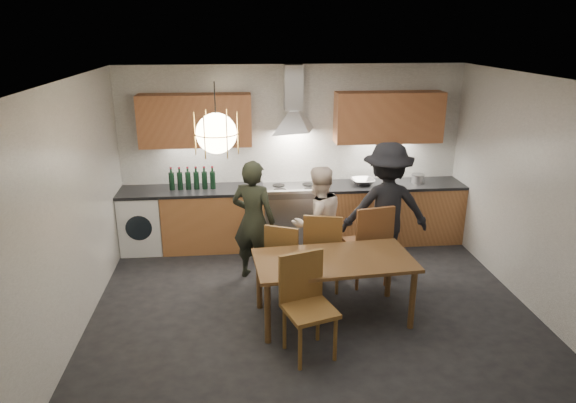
{
  "coord_description": "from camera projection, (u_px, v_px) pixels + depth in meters",
  "views": [
    {
      "loc": [
        -0.79,
        -5.12,
        3.09
      ],
      "look_at": [
        -0.24,
        0.4,
        1.2
      ],
      "focal_mm": 32.0,
      "sensor_mm": 36.0,
      "label": 1
    }
  ],
  "objects": [
    {
      "name": "chair_back_mid",
      "position": [
        323.0,
        246.0,
        6.19
      ],
      "size": [
        0.55,
        0.55,
        1.01
      ],
      "rotation": [
        0.0,
        0.0,
        2.89
      ],
      "color": "brown",
      "rests_on": "ground"
    },
    {
      "name": "chair_back_right",
      "position": [
        370.0,
        240.0,
        6.3
      ],
      "size": [
        0.56,
        0.56,
        1.06
      ],
      "rotation": [
        0.0,
        0.0,
        3.33
      ],
      "color": "brown",
      "rests_on": "ground"
    },
    {
      "name": "range_stove",
      "position": [
        294.0,
        216.0,
        7.58
      ],
      "size": [
        0.9,
        0.6,
        0.92
      ],
      "color": "silver",
      "rests_on": "ground"
    },
    {
      "name": "counter_run",
      "position": [
        296.0,
        215.0,
        7.58
      ],
      "size": [
        5.0,
        0.62,
        0.9
      ],
      "color": "#C4814B",
      "rests_on": "ground"
    },
    {
      "name": "wall_fixtures",
      "position": [
        294.0,
        118.0,
        7.23
      ],
      "size": [
        4.3,
        0.54,
        1.1
      ],
      "color": "#C1784A",
      "rests_on": "ground"
    },
    {
      "name": "stock_pot",
      "position": [
        418.0,
        179.0,
        7.57
      ],
      "size": [
        0.2,
        0.2,
        0.13
      ],
      "primitive_type": "cylinder",
      "rotation": [
        0.0,
        0.0,
        -0.09
      ],
      "color": "silver",
      "rests_on": "counter_run"
    },
    {
      "name": "dining_table",
      "position": [
        334.0,
        266.0,
        5.55
      ],
      "size": [
        1.77,
        0.98,
        0.72
      ],
      "rotation": [
        0.0,
        0.0,
        0.08
      ],
      "color": "brown",
      "rests_on": "ground"
    },
    {
      "name": "person_left",
      "position": [
        254.0,
        221.0,
        6.45
      ],
      "size": [
        0.67,
        0.57,
        1.56
      ],
      "primitive_type": "imported",
      "rotation": [
        0.0,
        0.0,
        2.72
      ],
      "color": "black",
      "rests_on": "ground"
    },
    {
      "name": "ground",
      "position": [
        313.0,
        311.0,
        5.89
      ],
      "size": [
        5.0,
        5.0,
        0.0
      ],
      "primitive_type": "plane",
      "color": "black",
      "rests_on": "ground"
    },
    {
      "name": "room_shell",
      "position": [
        315.0,
        167.0,
        5.34
      ],
      "size": [
        5.02,
        4.52,
        2.61
      ],
      "color": "white",
      "rests_on": "ground"
    },
    {
      "name": "person_right",
      "position": [
        386.0,
        209.0,
        6.6
      ],
      "size": [
        1.15,
        0.7,
        1.74
      ],
      "primitive_type": "imported",
      "rotation": [
        0.0,
        0.0,
        3.1
      ],
      "color": "black",
      "rests_on": "ground"
    },
    {
      "name": "chair_back_left",
      "position": [
        284.0,
        254.0,
        6.12
      ],
      "size": [
        0.54,
        0.54,
        0.91
      ],
      "rotation": [
        0.0,
        0.0,
        2.72
      ],
      "color": "brown",
      "rests_on": "ground"
    },
    {
      "name": "person_mid",
      "position": [
        318.0,
        223.0,
        6.5
      ],
      "size": [
        0.87,
        0.79,
        1.47
      ],
      "primitive_type": "imported",
      "rotation": [
        0.0,
        0.0,
        3.53
      ],
      "color": "silver",
      "rests_on": "ground"
    },
    {
      "name": "mixing_bowl",
      "position": [
        363.0,
        182.0,
        7.52
      ],
      "size": [
        0.37,
        0.37,
        0.08
      ],
      "primitive_type": "imported",
      "rotation": [
        0.0,
        0.0,
        0.07
      ],
      "color": "silver",
      "rests_on": "counter_run"
    },
    {
      "name": "wine_bottles",
      "position": [
        192.0,
        178.0,
        7.25
      ],
      "size": [
        0.65,
        0.08,
        0.32
      ],
      "color": "black",
      "rests_on": "counter_run"
    },
    {
      "name": "chair_front",
      "position": [
        306.0,
        298.0,
        5.0
      ],
      "size": [
        0.58,
        0.58,
        1.02
      ],
      "rotation": [
        0.0,
        0.0,
        0.31
      ],
      "color": "brown",
      "rests_on": "ground"
    },
    {
      "name": "pendant_lamp",
      "position": [
        216.0,
        133.0,
        5.02
      ],
      "size": [
        0.43,
        0.43,
        0.7
      ],
      "color": "black",
      "rests_on": "ground"
    }
  ]
}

